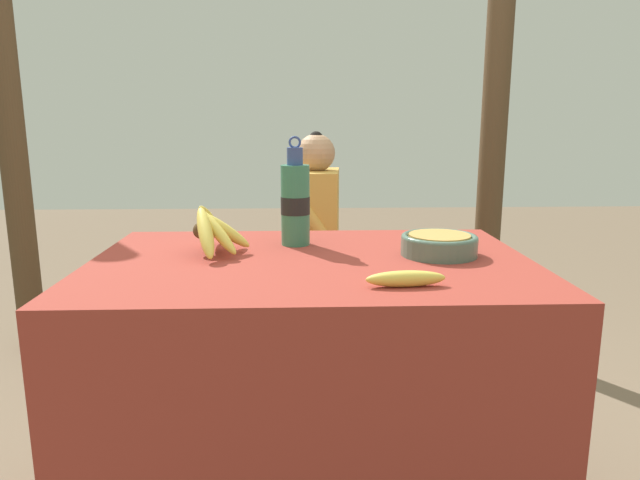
{
  "coord_description": "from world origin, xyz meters",
  "views": [
    {
      "loc": [
        -0.03,
        -1.44,
        1.14
      ],
      "look_at": [
        0.02,
        0.05,
        0.82
      ],
      "focal_mm": 32.0,
      "sensor_mm": 36.0,
      "label": 1
    }
  ],
  "objects_px": {
    "banana_bunch_ripe": "(214,229)",
    "support_post_far": "(495,112)",
    "wooden_bench": "(257,290)",
    "support_post_near": "(9,112)",
    "seated_vendor": "(306,235)",
    "banana_bunch_green": "(165,265)",
    "serving_bowl": "(439,243)",
    "loose_banana_front": "(406,279)",
    "water_bottle": "(295,203)"
  },
  "relations": [
    {
      "from": "loose_banana_front",
      "to": "seated_vendor",
      "type": "xyz_separation_m",
      "value": [
        -0.2,
        1.39,
        -0.18
      ]
    },
    {
      "from": "serving_bowl",
      "to": "wooden_bench",
      "type": "height_order",
      "value": "serving_bowl"
    },
    {
      "from": "banana_bunch_green",
      "to": "support_post_far",
      "type": "bearing_deg",
      "value": 7.02
    },
    {
      "from": "support_post_far",
      "to": "wooden_bench",
      "type": "bearing_deg",
      "value": -170.6
    },
    {
      "from": "loose_banana_front",
      "to": "support_post_near",
      "type": "height_order",
      "value": "support_post_near"
    },
    {
      "from": "water_bottle",
      "to": "wooden_bench",
      "type": "relative_size",
      "value": 0.19
    },
    {
      "from": "banana_bunch_ripe",
      "to": "wooden_bench",
      "type": "height_order",
      "value": "banana_bunch_ripe"
    },
    {
      "from": "seated_vendor",
      "to": "support_post_far",
      "type": "height_order",
      "value": "support_post_far"
    },
    {
      "from": "banana_bunch_ripe",
      "to": "support_post_far",
      "type": "xyz_separation_m",
      "value": [
        1.18,
        1.28,
        0.32
      ]
    },
    {
      "from": "water_bottle",
      "to": "support_post_near",
      "type": "xyz_separation_m",
      "value": [
        -1.35,
        1.17,
        0.27
      ]
    },
    {
      "from": "serving_bowl",
      "to": "water_bottle",
      "type": "bearing_deg",
      "value": 158.76
    },
    {
      "from": "water_bottle",
      "to": "banana_bunch_green",
      "type": "xyz_separation_m",
      "value": [
        -0.61,
        0.98,
        -0.43
      ]
    },
    {
      "from": "wooden_bench",
      "to": "seated_vendor",
      "type": "xyz_separation_m",
      "value": [
        0.24,
        -0.03,
        0.27
      ]
    },
    {
      "from": "water_bottle",
      "to": "wooden_bench",
      "type": "distance_m",
      "value": 1.14
    },
    {
      "from": "banana_bunch_ripe",
      "to": "serving_bowl",
      "type": "xyz_separation_m",
      "value": [
        0.6,
        -0.04,
        -0.04
      ]
    },
    {
      "from": "support_post_far",
      "to": "support_post_near",
      "type": "bearing_deg",
      "value": 180.0
    },
    {
      "from": "seated_vendor",
      "to": "support_post_near",
      "type": "xyz_separation_m",
      "value": [
        -1.39,
        0.22,
        0.55
      ]
    },
    {
      "from": "serving_bowl",
      "to": "banana_bunch_green",
      "type": "xyz_separation_m",
      "value": [
        -1.0,
        1.13,
        -0.34
      ]
    },
    {
      "from": "loose_banana_front",
      "to": "wooden_bench",
      "type": "height_order",
      "value": "loose_banana_front"
    },
    {
      "from": "loose_banana_front",
      "to": "support_post_far",
      "type": "xyz_separation_m",
      "value": [
        0.72,
        1.61,
        0.37
      ]
    },
    {
      "from": "loose_banana_front",
      "to": "seated_vendor",
      "type": "relative_size",
      "value": 0.16
    },
    {
      "from": "loose_banana_front",
      "to": "wooden_bench",
      "type": "distance_m",
      "value": 1.55
    },
    {
      "from": "water_bottle",
      "to": "wooden_bench",
      "type": "height_order",
      "value": "water_bottle"
    },
    {
      "from": "wooden_bench",
      "to": "banana_bunch_green",
      "type": "distance_m",
      "value": 0.44
    },
    {
      "from": "wooden_bench",
      "to": "support_post_near",
      "type": "bearing_deg",
      "value": 170.6
    },
    {
      "from": "support_post_near",
      "to": "support_post_far",
      "type": "height_order",
      "value": "same"
    },
    {
      "from": "seated_vendor",
      "to": "support_post_far",
      "type": "distance_m",
      "value": 1.09
    },
    {
      "from": "seated_vendor",
      "to": "support_post_near",
      "type": "height_order",
      "value": "support_post_near"
    },
    {
      "from": "support_post_far",
      "to": "water_bottle",
      "type": "bearing_deg",
      "value": -129.4
    },
    {
      "from": "banana_bunch_ripe",
      "to": "support_post_far",
      "type": "bearing_deg",
      "value": 47.23
    },
    {
      "from": "loose_banana_front",
      "to": "banana_bunch_green",
      "type": "xyz_separation_m",
      "value": [
        -0.85,
        1.41,
        -0.32
      ]
    },
    {
      "from": "water_bottle",
      "to": "loose_banana_front",
      "type": "bearing_deg",
      "value": -61.27
    },
    {
      "from": "banana_bunch_green",
      "to": "support_post_far",
      "type": "xyz_separation_m",
      "value": [
        1.57,
        0.19,
        0.7
      ]
    },
    {
      "from": "water_bottle",
      "to": "support_post_near",
      "type": "height_order",
      "value": "support_post_near"
    },
    {
      "from": "seated_vendor",
      "to": "banana_bunch_green",
      "type": "height_order",
      "value": "seated_vendor"
    },
    {
      "from": "serving_bowl",
      "to": "support_post_far",
      "type": "relative_size",
      "value": 0.09
    },
    {
      "from": "banana_bunch_ripe",
      "to": "banana_bunch_green",
      "type": "relative_size",
      "value": 1.07
    },
    {
      "from": "serving_bowl",
      "to": "loose_banana_front",
      "type": "height_order",
      "value": "serving_bowl"
    },
    {
      "from": "water_bottle",
      "to": "wooden_bench",
      "type": "xyz_separation_m",
      "value": [
        -0.19,
        0.98,
        -0.56
      ]
    },
    {
      "from": "loose_banana_front",
      "to": "support_post_near",
      "type": "bearing_deg",
      "value": 134.59
    },
    {
      "from": "serving_bowl",
      "to": "water_bottle",
      "type": "distance_m",
      "value": 0.42
    },
    {
      "from": "banana_bunch_green",
      "to": "support_post_far",
      "type": "relative_size",
      "value": 0.12
    },
    {
      "from": "water_bottle",
      "to": "banana_bunch_green",
      "type": "bearing_deg",
      "value": 122.1
    },
    {
      "from": "seated_vendor",
      "to": "support_post_near",
      "type": "bearing_deg",
      "value": -3.93
    },
    {
      "from": "banana_bunch_ripe",
      "to": "serving_bowl",
      "type": "bearing_deg",
      "value": -4.07
    },
    {
      "from": "serving_bowl",
      "to": "seated_vendor",
      "type": "bearing_deg",
      "value": 107.15
    },
    {
      "from": "water_bottle",
      "to": "support_post_far",
      "type": "bearing_deg",
      "value": 50.6
    },
    {
      "from": "support_post_near",
      "to": "support_post_far",
      "type": "relative_size",
      "value": 1.0
    },
    {
      "from": "serving_bowl",
      "to": "seated_vendor",
      "type": "xyz_separation_m",
      "value": [
        -0.34,
        1.1,
        -0.19
      ]
    },
    {
      "from": "support_post_near",
      "to": "banana_bunch_green",
      "type": "bearing_deg",
      "value": -14.82
    }
  ]
}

